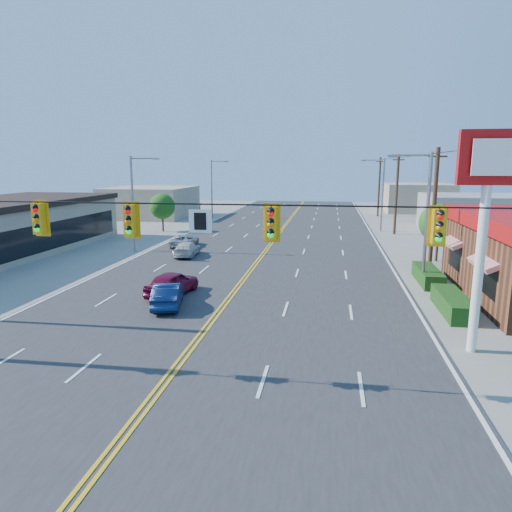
# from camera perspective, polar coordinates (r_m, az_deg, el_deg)

# --- Properties ---
(ground) EXTENTS (160.00, 160.00, 0.00)m
(ground) POSITION_cam_1_polar(r_m,az_deg,el_deg) (16.72, -10.60, -14.51)
(ground) COLOR gray
(ground) RESTS_ON ground
(road) EXTENTS (20.00, 120.00, 0.06)m
(road) POSITION_cam_1_polar(r_m,az_deg,el_deg) (35.27, 0.36, -0.51)
(road) COLOR #2D2D30
(road) RESTS_ON ground
(signal_span) EXTENTS (24.32, 0.34, 9.00)m
(signal_span) POSITION_cam_1_polar(r_m,az_deg,el_deg) (15.30, -11.68, 2.27)
(signal_span) COLOR #47301E
(signal_span) RESTS_ON ground
(kfc_pylon) EXTENTS (2.20, 0.36, 8.50)m
(kfc_pylon) POSITION_cam_1_polar(r_m,az_deg,el_deg) (19.03, 26.79, 6.53)
(kfc_pylon) COLOR white
(kfc_pylon) RESTS_ON ground
(streetlight_se) EXTENTS (2.55, 0.25, 8.00)m
(streetlight_se) POSITION_cam_1_polar(r_m,az_deg,el_deg) (28.78, 20.25, 5.17)
(streetlight_se) COLOR gray
(streetlight_se) RESTS_ON ground
(streetlight_ne) EXTENTS (2.55, 0.25, 8.00)m
(streetlight_ne) POSITION_cam_1_polar(r_m,az_deg,el_deg) (52.48, 15.35, 7.90)
(streetlight_ne) COLOR gray
(streetlight_ne) RESTS_ON ground
(streetlight_sw) EXTENTS (2.55, 0.25, 8.00)m
(streetlight_sw) POSITION_cam_1_polar(r_m,az_deg,el_deg) (39.64, -14.90, 6.96)
(streetlight_sw) COLOR gray
(streetlight_sw) RESTS_ON ground
(streetlight_nw) EXTENTS (2.55, 0.25, 8.00)m
(streetlight_nw) POSITION_cam_1_polar(r_m,az_deg,el_deg) (64.23, -5.38, 8.78)
(streetlight_nw) COLOR gray
(streetlight_nw) RESTS_ON ground
(utility_pole_near) EXTENTS (0.28, 0.28, 8.40)m
(utility_pole_near) POSITION_cam_1_polar(r_m,az_deg,el_deg) (32.99, 21.32, 5.24)
(utility_pole_near) COLOR #47301E
(utility_pole_near) RESTS_ON ground
(utility_pole_mid) EXTENTS (0.28, 0.28, 8.40)m
(utility_pole_mid) POSITION_cam_1_polar(r_m,az_deg,el_deg) (50.68, 17.15, 7.34)
(utility_pole_mid) COLOR #47301E
(utility_pole_mid) RESTS_ON ground
(utility_pole_far) EXTENTS (0.28, 0.28, 8.40)m
(utility_pole_far) POSITION_cam_1_polar(r_m,az_deg,el_deg) (68.53, 15.13, 8.33)
(utility_pole_far) COLOR #47301E
(utility_pole_far) RESTS_ON ground
(tree_kfc_rear) EXTENTS (2.94, 2.94, 4.41)m
(tree_kfc_rear) POSITION_cam_1_polar(r_m,az_deg,el_deg) (37.28, 21.89, 3.84)
(tree_kfc_rear) COLOR #47301E
(tree_kfc_rear) RESTS_ON ground
(tree_west) EXTENTS (2.80, 2.80, 4.20)m
(tree_west) POSITION_cam_1_polar(r_m,az_deg,el_deg) (51.67, -11.65, 6.10)
(tree_west) COLOR #47301E
(tree_west) RESTS_ON ground
(bld_east_mid) EXTENTS (12.00, 10.00, 4.00)m
(bld_east_mid) POSITION_cam_1_polar(r_m,az_deg,el_deg) (56.88, 26.33, 4.82)
(bld_east_mid) COLOR gray
(bld_east_mid) RESTS_ON ground
(bld_west_far) EXTENTS (11.00, 12.00, 4.20)m
(bld_west_far) POSITION_cam_1_polar(r_m,az_deg,el_deg) (67.27, -13.01, 6.59)
(bld_west_far) COLOR tan
(bld_west_far) RESTS_ON ground
(bld_east_far) EXTENTS (10.00, 10.00, 4.40)m
(bld_east_far) POSITION_cam_1_polar(r_m,az_deg,el_deg) (77.50, 19.51, 6.89)
(bld_east_far) COLOR tan
(bld_east_far) RESTS_ON ground
(car_magenta) EXTENTS (2.32, 4.23, 1.37)m
(car_magenta) POSITION_cam_1_polar(r_m,az_deg,el_deg) (26.02, -10.43, -3.48)
(car_magenta) COLOR maroon
(car_magenta) RESTS_ON ground
(car_blue) EXTENTS (2.14, 3.97, 1.24)m
(car_blue) POSITION_cam_1_polar(r_m,az_deg,el_deg) (24.05, -10.95, -4.87)
(car_blue) COLOR #0D2150
(car_blue) RESTS_ON ground
(car_white) EXTENTS (1.88, 4.04, 1.14)m
(car_white) POSITION_cam_1_polar(r_m,az_deg,el_deg) (37.06, -8.65, 0.79)
(car_white) COLOR beige
(car_white) RESTS_ON ground
(car_silver) EXTENTS (1.82, 3.93, 1.09)m
(car_silver) POSITION_cam_1_polar(r_m,az_deg,el_deg) (41.52, -8.89, 1.86)
(car_silver) COLOR #B4B5B9
(car_silver) RESTS_ON ground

